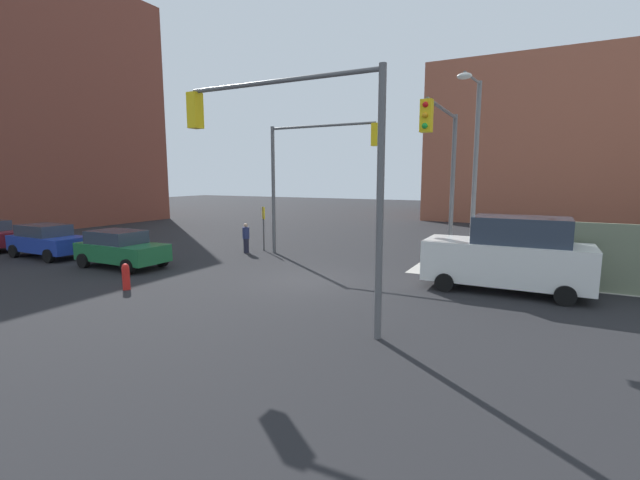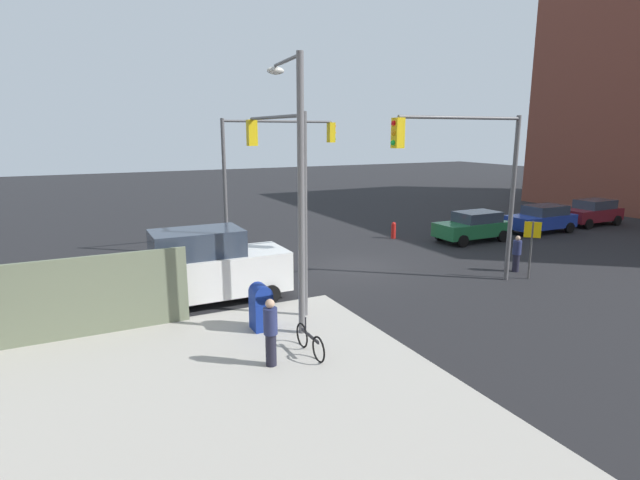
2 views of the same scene
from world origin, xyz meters
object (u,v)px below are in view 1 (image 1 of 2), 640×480
(sedan_blue, at_px, (48,240))
(pedestrian_crossing, at_px, (513,243))
(traffic_signal_ne_corner, at_px, (444,159))
(sedan_green, at_px, (121,248))
(street_lamp_corner, at_px, (474,160))
(mailbox_blue, at_px, (493,253))
(pedestrian_waiting, at_px, (246,238))
(fire_hydrant, at_px, (126,276))
(traffic_signal_nw_corner, at_px, (312,163))
(van_white_delivery, at_px, (509,255))
(bicycle_leaning_on_fence, at_px, (484,254))
(traffic_signal_se_corner, at_px, (295,149))

(sedan_blue, relative_size, pedestrian_crossing, 2.35)
(traffic_signal_ne_corner, relative_size, sedan_green, 1.56)
(street_lamp_corner, bearing_deg, traffic_signal_ne_corner, -102.85)
(mailbox_blue, bearing_deg, pedestrian_waiting, -174.29)
(fire_hydrant, xyz_separation_m, pedestrian_crossing, (11.80, 11.60, 0.46))
(street_lamp_corner, relative_size, pedestrian_crossing, 4.45)
(traffic_signal_ne_corner, xyz_separation_m, street_lamp_corner, (0.66, 2.91, 0.09))
(pedestrian_crossing, bearing_deg, pedestrian_waiting, -151.34)
(street_lamp_corner, height_order, sedan_green, street_lamp_corner)
(mailbox_blue, bearing_deg, traffic_signal_nw_corner, -176.61)
(van_white_delivery, height_order, bicycle_leaning_on_fence, van_white_delivery)
(traffic_signal_se_corner, bearing_deg, bicycle_leaning_on_fence, 73.71)
(bicycle_leaning_on_fence, bearing_deg, fire_hydrant, -132.93)
(traffic_signal_nw_corner, distance_m, van_white_delivery, 10.19)
(mailbox_blue, xyz_separation_m, fire_hydrant, (-11.20, -9.20, -0.28))
(pedestrian_waiting, bearing_deg, traffic_signal_se_corner, 104.17)
(bicycle_leaning_on_fence, bearing_deg, sedan_green, -147.80)
(van_white_delivery, bearing_deg, pedestrian_waiting, 171.11)
(mailbox_blue, relative_size, sedan_green, 0.34)
(traffic_signal_ne_corner, height_order, street_lamp_corner, street_lamp_corner)
(traffic_signal_nw_corner, bearing_deg, sedan_green, -135.39)
(pedestrian_crossing, bearing_deg, sedan_blue, -143.52)
(traffic_signal_ne_corner, bearing_deg, mailbox_blue, 55.51)
(pedestrian_crossing, bearing_deg, bicycle_leaning_on_fence, -157.67)
(fire_hydrant, bearing_deg, traffic_signal_se_corner, -2.39)
(traffic_signal_ne_corner, xyz_separation_m, sedan_green, (-12.99, -4.20, -3.77))
(traffic_signal_ne_corner, distance_m, street_lamp_corner, 2.98)
(traffic_signal_nw_corner, bearing_deg, van_white_delivery, -16.32)
(traffic_signal_se_corner, xyz_separation_m, mailbox_blue, (4.02, 9.50, -3.90))
(traffic_signal_nw_corner, distance_m, sedan_blue, 13.73)
(traffic_signal_nw_corner, height_order, sedan_green, traffic_signal_nw_corner)
(sedan_blue, relative_size, bicycle_leaning_on_fence, 2.42)
(pedestrian_crossing, height_order, pedestrian_waiting, pedestrian_crossing)
(mailbox_blue, relative_size, fire_hydrant, 1.52)
(mailbox_blue, distance_m, fire_hydrant, 14.50)
(traffic_signal_nw_corner, distance_m, traffic_signal_se_corner, 10.02)
(mailbox_blue, bearing_deg, traffic_signal_se_corner, -112.93)
(van_white_delivery, bearing_deg, street_lamp_corner, 116.73)
(traffic_signal_ne_corner, height_order, fire_hydrant, traffic_signal_ne_corner)
(mailbox_blue, xyz_separation_m, sedan_green, (-14.69, -6.68, 0.08))
(sedan_blue, height_order, pedestrian_crossing, pedestrian_crossing)
(mailbox_blue, xyz_separation_m, pedestrian_crossing, (0.60, 2.40, 0.18))
(street_lamp_corner, distance_m, bicycle_leaning_on_fence, 4.72)
(pedestrian_waiting, bearing_deg, mailbox_blue, 156.00)
(bicycle_leaning_on_fence, bearing_deg, mailbox_blue, -74.72)
(van_white_delivery, bearing_deg, traffic_signal_nw_corner, 163.68)
(sedan_green, height_order, pedestrian_crossing, pedestrian_crossing)
(traffic_signal_nw_corner, relative_size, sedan_blue, 1.54)
(sedan_green, relative_size, pedestrian_crossing, 2.31)
(traffic_signal_ne_corner, bearing_deg, pedestrian_crossing, 64.74)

